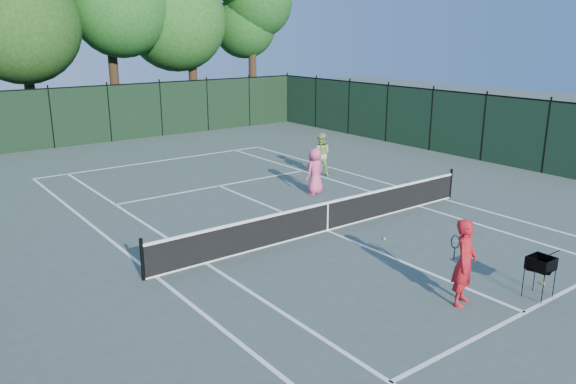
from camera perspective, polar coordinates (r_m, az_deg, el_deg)
ground at (r=16.88m, az=4.00°, el=-3.94°), size 90.00×90.00×0.00m
sideline_doubles_left at (r=14.15m, az=-13.26°, el=-8.36°), size 0.10×23.77×0.01m
sideline_doubles_right at (r=20.73m, az=15.55°, el=-0.71°), size 0.10×23.77×0.01m
sideline_singles_left at (r=14.69m, az=-8.35°, el=-7.16°), size 0.10×23.77×0.01m
sideline_singles_right at (r=19.69m, az=13.10°, el=-1.40°), size 0.10×23.77×0.01m
baseline_far at (r=26.65m, az=-12.97°, el=3.09°), size 10.97×0.10×0.01m
service_line_near at (r=13.14m, az=22.91°, el=-11.20°), size 8.23×0.10×0.01m
service_line_far at (r=21.88m, az=-7.02°, el=0.63°), size 8.23×0.10×0.01m
center_service_line at (r=16.88m, az=4.00°, el=-3.93°), size 0.10×12.80×0.01m
tennis_net at (r=16.72m, az=4.03°, el=-2.40°), size 11.69×0.09×1.06m
fence_far at (r=32.01m, az=-17.70°, el=7.56°), size 24.00×0.05×3.00m
fence_right at (r=25.79m, az=24.77°, el=5.01°), size 0.05×36.00×3.00m
tree_5 at (r=40.85m, az=-3.73°, el=18.63°), size 5.80×5.80×12.23m
coach at (r=12.69m, az=17.51°, el=-6.84°), size 0.86×0.88×1.93m
player_pink at (r=20.52m, az=2.77°, el=2.15°), size 0.92×0.70×1.70m
player_green at (r=23.21m, az=3.31°, el=3.85°), size 1.09×1.07×1.78m
ball_hopper at (r=13.64m, az=24.31°, el=-6.64°), size 0.63×0.63×0.96m
loose_ball_near_cart at (r=14.63m, az=24.50°, el=-8.46°), size 0.07×0.07×0.07m
loose_ball_midcourt at (r=16.31m, az=9.77°, el=-4.72°), size 0.07×0.07×0.07m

